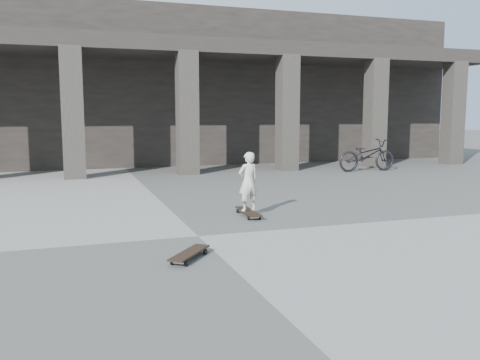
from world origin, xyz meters
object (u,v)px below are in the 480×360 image
object	(u,v)px
skateboard_spare	(189,254)
bicycle	(367,155)
child	(248,182)
longboard	(248,212)

from	to	relation	value
skateboard_spare	bicycle	world-z (taller)	bicycle
child	bicycle	distance (m)	8.87
child	skateboard_spare	bearing A→B (deg)	44.22
skateboard_spare	child	distance (m)	3.16
longboard	bicycle	world-z (taller)	bicycle
child	bicycle	world-z (taller)	child
bicycle	longboard	bearing A→B (deg)	134.99
longboard	skateboard_spare	bearing A→B (deg)	147.29
longboard	child	xyz separation A→B (m)	(0.00, 0.00, 0.60)
longboard	bicycle	bearing A→B (deg)	-45.17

